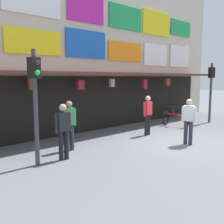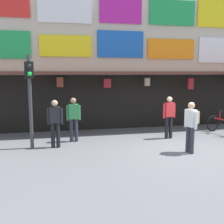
% 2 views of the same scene
% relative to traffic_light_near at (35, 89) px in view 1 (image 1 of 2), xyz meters
% --- Properties ---
extents(ground_plane, '(80.00, 80.00, 0.00)m').
position_rel_traffic_light_near_xyz_m(ground_plane, '(5.06, -1.29, -2.14)').
color(ground_plane, slate).
extents(shopfront, '(18.00, 2.60, 8.00)m').
position_rel_traffic_light_near_xyz_m(shopfront, '(5.06, 3.28, 1.82)').
color(shopfront, beige).
rests_on(shopfront, ground).
extents(traffic_light_near, '(0.32, 0.35, 3.20)m').
position_rel_traffic_light_near_xyz_m(traffic_light_near, '(0.00, 0.00, 0.00)').
color(traffic_light_near, '#38383D').
rests_on(traffic_light_near, ground).
extents(traffic_light_far, '(0.33, 0.35, 3.20)m').
position_rel_traffic_light_near_xyz_m(traffic_light_far, '(10.17, 0.02, 0.00)').
color(traffic_light_far, '#38383D').
rests_on(traffic_light_far, ground).
extents(bicycle_parked, '(0.95, 1.29, 1.05)m').
position_rel_traffic_light_near_xyz_m(bicycle_parked, '(7.84, 0.60, -1.75)').
color(bicycle_parked, black).
rests_on(bicycle_parked, ground).
extents(pedestrian_in_yellow, '(0.53, 0.22, 1.68)m').
position_rel_traffic_light_near_xyz_m(pedestrian_in_yellow, '(1.50, 0.63, -1.19)').
color(pedestrian_in_yellow, '#2D2D38').
rests_on(pedestrian_in_yellow, ground).
extents(pedestrian_in_black, '(0.43, 0.51, 1.68)m').
position_rel_traffic_light_near_xyz_m(pedestrian_in_black, '(5.11, -1.68, -1.16)').
color(pedestrian_in_black, '#2D2D38').
rests_on(pedestrian_in_black, ground).
extents(pedestrian_in_purple, '(0.53, 0.23, 1.68)m').
position_rel_traffic_light_near_xyz_m(pedestrian_in_purple, '(0.80, -0.08, -1.19)').
color(pedestrian_in_purple, black).
rests_on(pedestrian_in_purple, ground).
extents(pedestrian_in_red, '(0.53, 0.25, 1.68)m').
position_rel_traffic_light_near_xyz_m(pedestrian_in_red, '(5.24, 0.33, -1.19)').
color(pedestrian_in_red, black).
rests_on(pedestrian_in_red, ground).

